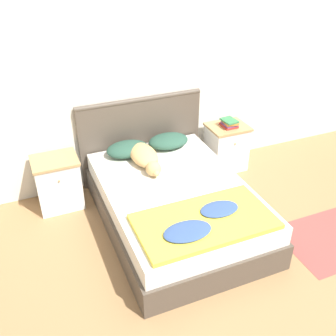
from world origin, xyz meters
name	(u,v)px	position (x,y,z in m)	size (l,w,h in m)	color
ground_plane	(237,289)	(0.00, 0.00, 0.00)	(16.00, 16.00, 0.00)	#997047
wall_back	(149,75)	(0.00, 2.13, 1.27)	(9.00, 0.06, 2.55)	silver
bed	(175,206)	(-0.14, 1.02, 0.24)	(1.43, 2.02, 0.48)	#4C4238
headboard	(141,137)	(-0.14, 2.06, 0.55)	(1.51, 0.06, 1.05)	#4C4238
nightstand_left	(58,182)	(-1.20, 1.83, 0.30)	(0.49, 0.42, 0.60)	white
nightstand_right	(226,147)	(0.92, 1.83, 0.30)	(0.49, 0.42, 0.60)	white
pillow_left	(127,149)	(-0.39, 1.82, 0.56)	(0.48, 0.33, 0.15)	#284C3D
pillow_right	(168,141)	(0.11, 1.82, 0.56)	(0.48, 0.33, 0.15)	#284C3D
quilt	(204,221)	(-0.15, 0.39, 0.51)	(1.21, 0.67, 0.08)	yellow
dog	(145,157)	(-0.27, 1.57, 0.56)	(0.28, 0.78, 0.17)	tan
book_stack	(229,123)	(0.92, 1.81, 0.65)	(0.19, 0.23, 0.10)	#AD2D28
rug	(335,237)	(1.28, 0.19, 0.00)	(1.09, 0.78, 0.00)	#93423D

